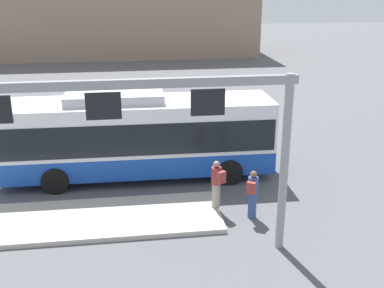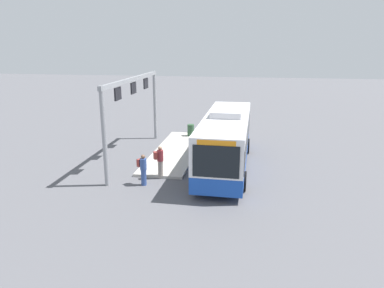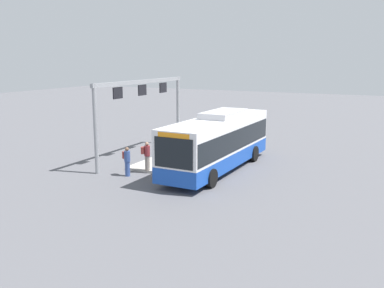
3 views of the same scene
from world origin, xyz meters
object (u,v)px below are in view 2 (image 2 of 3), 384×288
person_waiting_near (143,169)px  trash_bin (191,130)px  bus_main (226,138)px  person_boarding (160,160)px

person_waiting_near → trash_bin: bearing=113.7°
bus_main → trash_bin: (-6.43, -3.20, -1.20)m
person_boarding → trash_bin: (-8.96, 0.19, -0.44)m
bus_main → trash_bin: bearing=-152.7°
person_waiting_near → trash_bin: size_ratio=1.86×
bus_main → person_waiting_near: bearing=-47.3°
person_boarding → person_waiting_near: bearing=-147.8°
person_waiting_near → person_boarding: bearing=88.2°
bus_main → person_waiting_near: 5.47m
person_boarding → person_waiting_near: size_ratio=1.00×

